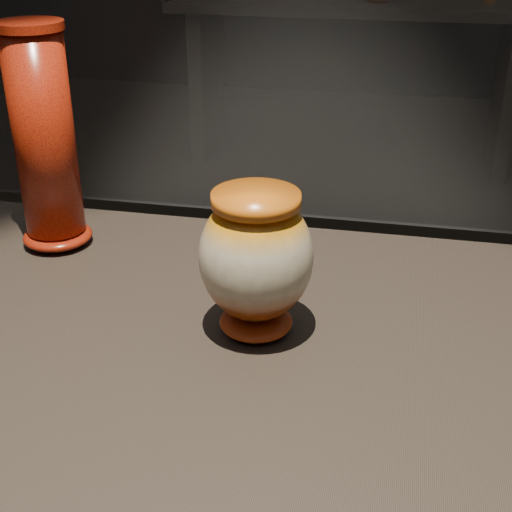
% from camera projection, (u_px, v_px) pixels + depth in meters
% --- Properties ---
extents(display_plinth, '(2.00, 0.80, 0.90)m').
position_uv_depth(display_plinth, '(148.00, 495.00, 1.05)').
color(display_plinth, black).
rests_on(display_plinth, ground).
extents(main_vase, '(0.18, 0.18, 0.20)m').
position_uv_depth(main_vase, '(256.00, 258.00, 0.90)').
color(main_vase, maroon).
rests_on(main_vase, display_plinth).
extents(tall_vase, '(0.14, 0.14, 0.36)m').
position_uv_depth(tall_vase, '(45.00, 144.00, 1.11)').
color(tall_vase, '#AB2E0B').
rests_on(tall_vase, display_plinth).
extents(back_shelf, '(2.00, 0.60, 0.90)m').
position_uv_depth(back_shelf, '(353.00, 51.00, 3.98)').
color(back_shelf, black).
rests_on(back_shelf, ground).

